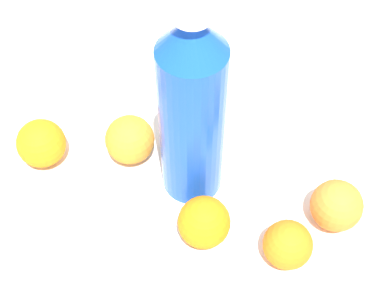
{
  "coord_description": "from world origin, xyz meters",
  "views": [
    {
      "loc": [
        0.02,
        -0.47,
        0.65
      ],
      "look_at": [
        0.05,
        -0.05,
        0.08
      ],
      "focal_mm": 53.0,
      "sensor_mm": 36.0,
      "label": 1
    }
  ],
  "objects_px": {
    "orange_3": "(130,140)",
    "orange_4": "(288,245)",
    "orange_1": "(204,222)",
    "orange_0": "(41,142)",
    "orange_5": "(336,206)",
    "water_bottle": "(192,111)"
  },
  "relations": [
    {
      "from": "orange_1",
      "to": "orange_5",
      "type": "bearing_deg",
      "value": 5.23
    },
    {
      "from": "orange_1",
      "to": "orange_3",
      "type": "bearing_deg",
      "value": 125.55
    },
    {
      "from": "orange_0",
      "to": "orange_1",
      "type": "relative_size",
      "value": 1.02
    },
    {
      "from": "orange_5",
      "to": "orange_3",
      "type": "bearing_deg",
      "value": 156.19
    },
    {
      "from": "orange_0",
      "to": "orange_1",
      "type": "height_order",
      "value": "orange_0"
    },
    {
      "from": "water_bottle",
      "to": "orange_5",
      "type": "relative_size",
      "value": 4.57
    },
    {
      "from": "orange_0",
      "to": "orange_3",
      "type": "height_order",
      "value": "orange_3"
    },
    {
      "from": "orange_1",
      "to": "orange_3",
      "type": "height_order",
      "value": "orange_3"
    },
    {
      "from": "orange_3",
      "to": "orange_4",
      "type": "relative_size",
      "value": 1.12
    },
    {
      "from": "water_bottle",
      "to": "orange_3",
      "type": "relative_size",
      "value": 4.47
    },
    {
      "from": "orange_0",
      "to": "orange_4",
      "type": "relative_size",
      "value": 1.1
    },
    {
      "from": "orange_1",
      "to": "orange_4",
      "type": "height_order",
      "value": "orange_1"
    },
    {
      "from": "orange_3",
      "to": "orange_4",
      "type": "height_order",
      "value": "orange_3"
    },
    {
      "from": "water_bottle",
      "to": "orange_4",
      "type": "height_order",
      "value": "water_bottle"
    },
    {
      "from": "orange_4",
      "to": "orange_5",
      "type": "xyz_separation_m",
      "value": [
        0.07,
        0.05,
        0.0
      ]
    },
    {
      "from": "orange_3",
      "to": "orange_5",
      "type": "relative_size",
      "value": 1.02
    },
    {
      "from": "orange_3",
      "to": "orange_0",
      "type": "bearing_deg",
      "value": 178.62
    },
    {
      "from": "orange_5",
      "to": "orange_4",
      "type": "bearing_deg",
      "value": -144.28
    },
    {
      "from": "water_bottle",
      "to": "orange_0",
      "type": "xyz_separation_m",
      "value": [
        -0.2,
        0.05,
        -0.11
      ]
    },
    {
      "from": "orange_1",
      "to": "orange_5",
      "type": "relative_size",
      "value": 0.99
    },
    {
      "from": "water_bottle",
      "to": "orange_5",
      "type": "xyz_separation_m",
      "value": [
        0.18,
        -0.07,
        -0.11
      ]
    },
    {
      "from": "orange_1",
      "to": "orange_3",
      "type": "xyz_separation_m",
      "value": [
        -0.09,
        0.13,
        0.0
      ]
    }
  ]
}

